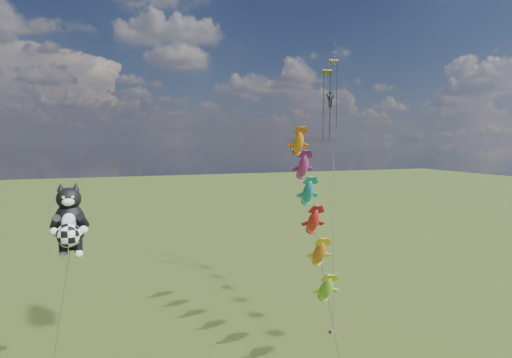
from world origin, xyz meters
name	(u,v)px	position (x,y,z in m)	size (l,w,h in m)	color
cat_kite_rig	(69,222)	(-4.40, 3.57, 9.14)	(2.60, 4.00, 11.60)	brown
fish_windsock_rig	(311,207)	(11.86, 2.77, 9.33)	(3.93, 15.54, 16.60)	brown
parafoil_rig	(330,99)	(20.20, 14.84, 18.51)	(9.04, 15.56, 24.75)	brown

